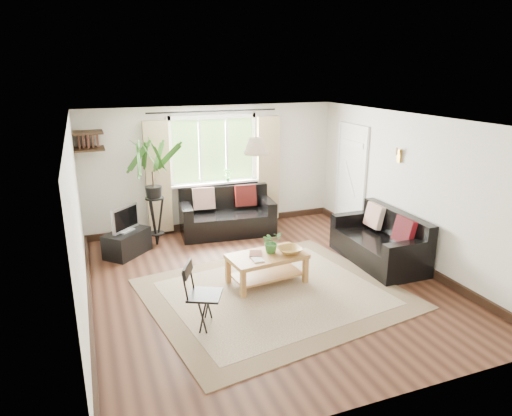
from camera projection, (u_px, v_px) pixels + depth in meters
name	position (u px, v px, depth m)	size (l,w,h in m)	color
floor	(265.00, 282.00, 6.82)	(5.50, 5.50, 0.00)	black
ceiling	(267.00, 120.00, 6.11)	(5.50, 5.50, 0.00)	white
wall_back	(213.00, 168.00, 8.92)	(5.00, 0.02, 2.40)	silver
wall_front	(383.00, 290.00, 4.01)	(5.00, 0.02, 2.40)	silver
wall_left	(78.00, 226.00, 5.61)	(0.02, 5.50, 2.40)	silver
wall_right	(410.00, 190.00, 7.31)	(0.02, 5.50, 2.40)	silver
rug	(274.00, 293.00, 6.47)	(3.38, 2.90, 0.02)	beige
window	(213.00, 150.00, 8.78)	(2.50, 0.16, 2.16)	white
door	(351.00, 179.00, 8.88)	(0.06, 0.96, 2.06)	silver
corner_shelf	(88.00, 141.00, 7.73)	(0.50, 0.50, 0.34)	black
pendant_lamp	(256.00, 142.00, 6.57)	(0.36, 0.36, 0.54)	beige
wall_sconce	(398.00, 154.00, 7.40)	(0.12, 0.12, 0.28)	beige
sofa_back	(227.00, 213.00, 8.74)	(1.75, 0.88, 0.83)	black
sofa_right	(379.00, 239.00, 7.44)	(0.85, 1.70, 0.80)	black
coffee_table	(267.00, 269.00, 6.73)	(1.12, 0.61, 0.46)	brown
table_plant	(271.00, 242.00, 6.70)	(0.30, 0.26, 0.33)	#2F6829
bowl	(290.00, 250.00, 6.70)	(0.35, 0.35, 0.09)	olive
book_a	(253.00, 260.00, 6.44)	(0.15, 0.20, 0.02)	silver
book_b	(249.00, 254.00, 6.66)	(0.18, 0.24, 0.02)	#562E22
tv_stand	(127.00, 243.00, 7.79)	(0.78, 0.44, 0.42)	black
tv	(125.00, 218.00, 7.66)	(0.60, 0.20, 0.46)	#A5A5AA
palm_stand	(154.00, 193.00, 8.01)	(0.75, 0.75, 1.92)	black
folding_chair	(205.00, 296.00, 5.54)	(0.43, 0.43, 0.83)	black
sill_plant	(228.00, 175.00, 8.94)	(0.14, 0.10, 0.27)	#2D6023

